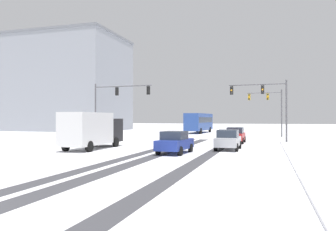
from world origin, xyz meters
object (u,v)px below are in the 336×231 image
(bus_oncoming, at_px, (199,121))
(office_building_far_left_block, at_px, (54,84))
(traffic_signal_far_right, at_px, (270,104))
(car_red_lead, at_px, (235,135))
(traffic_signal_near_right, at_px, (266,98))
(car_blue_third, at_px, (175,142))
(box_truck_delivery, at_px, (93,129))
(traffic_signal_near_left, at_px, (114,99))
(car_silver_second, at_px, (228,140))

(bus_oncoming, relative_size, office_building_far_left_block, 0.37)
(traffic_signal_far_right, bearing_deg, bus_oncoming, 142.25)
(car_red_lead, bearing_deg, traffic_signal_near_right, 22.60)
(car_blue_third, xyz_separation_m, office_building_far_left_block, (-37.84, 38.25, 9.09))
(traffic_signal_far_right, distance_m, box_truck_delivery, 27.45)
(traffic_signal_near_left, distance_m, box_truck_delivery, 9.88)
(bus_oncoming, height_order, box_truck_delivery, bus_oncoming)
(traffic_signal_near_right, height_order, car_blue_third, traffic_signal_near_right)
(car_silver_second, bearing_deg, traffic_signal_near_right, 71.97)
(traffic_signal_near_right, distance_m, car_red_lead, 5.01)
(traffic_signal_near_left, bearing_deg, traffic_signal_far_right, 40.36)
(traffic_signal_far_right, bearing_deg, car_blue_third, -105.24)
(bus_oncoming, distance_m, box_truck_delivery, 32.48)
(traffic_signal_near_left, bearing_deg, office_building_far_left_block, 135.17)
(traffic_signal_near_left, xyz_separation_m, car_silver_second, (13.35, -6.61, -3.87))
(box_truck_delivery, bearing_deg, traffic_signal_near_left, 105.01)
(car_red_lead, bearing_deg, box_truck_delivery, -137.05)
(traffic_signal_near_left, relative_size, traffic_signal_near_right, 1.08)
(office_building_far_left_block, bearing_deg, traffic_signal_far_right, -16.87)
(car_red_lead, relative_size, car_silver_second, 1.00)
(traffic_signal_near_left, relative_size, car_silver_second, 1.71)
(car_red_lead, relative_size, box_truck_delivery, 0.55)
(bus_oncoming, bearing_deg, box_truck_delivery, -94.40)
(traffic_signal_near_left, height_order, car_silver_second, traffic_signal_near_left)
(traffic_signal_near_right, relative_size, car_red_lead, 1.58)
(bus_oncoming, bearing_deg, car_silver_second, -74.28)
(car_red_lead, height_order, car_silver_second, same)
(traffic_signal_far_right, distance_m, car_red_lead, 14.17)
(traffic_signal_far_right, height_order, bus_oncoming, traffic_signal_far_right)
(car_silver_second, distance_m, box_truck_delivery, 11.22)
(bus_oncoming, relative_size, box_truck_delivery, 1.49)
(car_silver_second, relative_size, car_blue_third, 0.98)
(car_blue_third, distance_m, office_building_far_left_block, 54.57)
(car_blue_third, xyz_separation_m, box_truck_delivery, (-7.53, 1.46, 0.82))
(traffic_signal_near_right, distance_m, car_silver_second, 10.05)
(traffic_signal_far_right, height_order, car_blue_third, traffic_signal_far_right)
(car_blue_third, height_order, office_building_far_left_block, office_building_far_left_block)
(traffic_signal_far_right, height_order, car_red_lead, traffic_signal_far_right)
(traffic_signal_near_right, xyz_separation_m, car_blue_third, (-6.26, -12.76, -3.82))
(car_silver_second, bearing_deg, car_blue_third, -130.77)
(traffic_signal_far_right, height_order, car_silver_second, traffic_signal_far_right)
(car_red_lead, bearing_deg, car_blue_third, -105.86)
(box_truck_delivery, height_order, office_building_far_left_block, office_building_far_left_block)
(traffic_signal_near_left, height_order, car_blue_third, traffic_signal_near_left)
(bus_oncoming, bearing_deg, office_building_far_left_block, 172.35)
(traffic_signal_far_right, relative_size, office_building_far_left_block, 0.22)
(traffic_signal_near_right, height_order, traffic_signal_far_right, same)
(traffic_signal_near_right, bearing_deg, car_blue_third, -116.13)
(car_red_lead, xyz_separation_m, office_building_far_left_block, (-41.11, 26.73, 9.09))
(car_red_lead, relative_size, car_blue_third, 0.98)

